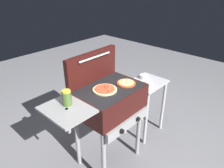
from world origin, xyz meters
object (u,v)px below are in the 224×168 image
object	(u,v)px
topping_bowl_near	(144,77)
pizza_pepperoni	(105,89)
sauce_jar	(67,98)
topping_bowl_far	(149,84)
pizza_cheese	(126,83)
grill	(108,101)
prep_table	(146,97)

from	to	relation	value
topping_bowl_near	pizza_pepperoni	bearing A→B (deg)	-173.26
sauce_jar	topping_bowl_far	xyz separation A→B (m)	(1.03, -0.12, -0.22)
pizza_cheese	topping_bowl_far	size ratio (longest dim) A/B	1.99
pizza_pepperoni	pizza_cheese	distance (m)	0.24
grill	prep_table	xyz separation A→B (m)	(0.67, 0.00, -0.24)
grill	topping_bowl_far	size ratio (longest dim) A/B	10.44
pizza_cheese	sauce_jar	bearing A→B (deg)	169.27
topping_bowl_near	topping_bowl_far	distance (m)	0.20
topping_bowl_far	pizza_pepperoni	bearing A→B (deg)	174.46
grill	prep_table	size ratio (longest dim) A/B	1.34
prep_table	topping_bowl_far	xyz separation A→B (m)	(-0.07, -0.07, 0.22)
topping_bowl_near	topping_bowl_far	size ratio (longest dim) A/B	1.23
topping_bowl_far	sauce_jar	bearing A→B (deg)	173.40
prep_table	topping_bowl_far	distance (m)	0.24
topping_bowl_near	prep_table	bearing A→B (deg)	-125.64
topping_bowl_far	grill	bearing A→B (deg)	173.47
pizza_pepperoni	topping_bowl_far	world-z (taller)	pizza_pepperoni
pizza_cheese	topping_bowl_far	xyz separation A→B (m)	(0.42, -0.00, -0.17)
pizza_pepperoni	pizza_cheese	bearing A→B (deg)	-14.45
grill	pizza_pepperoni	size ratio (longest dim) A/B	4.29
grill	pizza_pepperoni	xyz separation A→B (m)	(-0.04, -0.01, 0.15)
pizza_cheese	sauce_jar	size ratio (longest dim) A/B	1.41
sauce_jar	prep_table	world-z (taller)	sauce_jar
grill	topping_bowl_far	bearing A→B (deg)	-6.53
topping_bowl_near	topping_bowl_far	world-z (taller)	same
grill	pizza_pepperoni	world-z (taller)	pizza_pepperoni
grill	pizza_pepperoni	distance (m)	0.16
pizza_cheese	prep_table	bearing A→B (deg)	8.34
pizza_cheese	prep_table	size ratio (longest dim) A/B	0.25
pizza_cheese	sauce_jar	xyz separation A→B (m)	(-0.61, 0.12, 0.06)
topping_bowl_far	prep_table	bearing A→B (deg)	47.96
sauce_jar	topping_bowl_near	size ratio (longest dim) A/B	1.16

